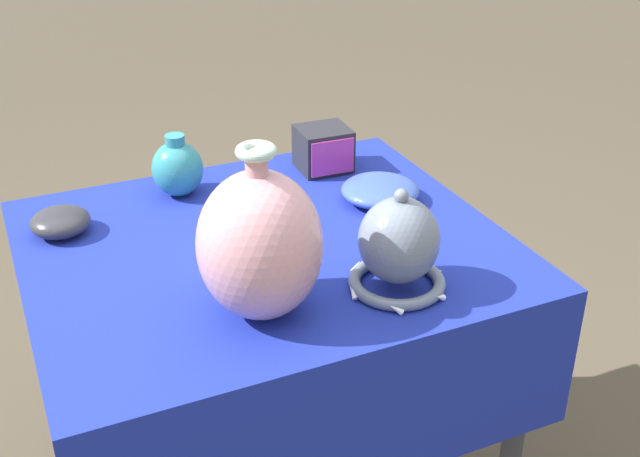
{
  "coord_description": "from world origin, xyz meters",
  "views": [
    {
      "loc": [
        -0.46,
        -1.29,
        1.51
      ],
      "look_at": [
        0.03,
        -0.19,
        0.86
      ],
      "focal_mm": 45.0,
      "sensor_mm": 36.0,
      "label": 1
    }
  ],
  "objects_px": {
    "mosaic_tile_box": "(324,149)",
    "jar_round_teal": "(177,168)",
    "vase_dome_bell": "(399,248)",
    "vase_tall_bulbous": "(260,244)",
    "bowl_shallow_cobalt": "(380,190)",
    "pot_squat_ivory": "(238,241)",
    "bowl_shallow_charcoal": "(60,222)"
  },
  "relations": [
    {
      "from": "mosaic_tile_box",
      "to": "jar_round_teal",
      "type": "bearing_deg",
      "value": -178.57
    },
    {
      "from": "vase_tall_bulbous",
      "to": "mosaic_tile_box",
      "type": "height_order",
      "value": "vase_tall_bulbous"
    },
    {
      "from": "mosaic_tile_box",
      "to": "pot_squat_ivory",
      "type": "bearing_deg",
      "value": -133.39
    },
    {
      "from": "mosaic_tile_box",
      "to": "pot_squat_ivory",
      "type": "height_order",
      "value": "mosaic_tile_box"
    },
    {
      "from": "jar_round_teal",
      "to": "bowl_shallow_cobalt",
      "type": "relative_size",
      "value": 0.82
    },
    {
      "from": "vase_tall_bulbous",
      "to": "mosaic_tile_box",
      "type": "xyz_separation_m",
      "value": [
        0.34,
        0.5,
        -0.08
      ]
    },
    {
      "from": "vase_dome_bell",
      "to": "jar_round_teal",
      "type": "relative_size",
      "value": 1.4
    },
    {
      "from": "bowl_shallow_charcoal",
      "to": "mosaic_tile_box",
      "type": "bearing_deg",
      "value": 7.06
    },
    {
      "from": "vase_dome_bell",
      "to": "pot_squat_ivory",
      "type": "height_order",
      "value": "vase_dome_bell"
    },
    {
      "from": "jar_round_teal",
      "to": "vase_dome_bell",
      "type": "bearing_deg",
      "value": -64.67
    },
    {
      "from": "jar_round_teal",
      "to": "bowl_shallow_charcoal",
      "type": "bearing_deg",
      "value": -162.98
    },
    {
      "from": "vase_tall_bulbous",
      "to": "mosaic_tile_box",
      "type": "bearing_deg",
      "value": 55.74
    },
    {
      "from": "pot_squat_ivory",
      "to": "bowl_shallow_cobalt",
      "type": "xyz_separation_m",
      "value": [
        0.36,
        0.1,
        -0.01
      ]
    },
    {
      "from": "bowl_shallow_cobalt",
      "to": "bowl_shallow_charcoal",
      "type": "bearing_deg",
      "value": 168.74
    },
    {
      "from": "bowl_shallow_charcoal",
      "to": "pot_squat_ivory",
      "type": "height_order",
      "value": "pot_squat_ivory"
    },
    {
      "from": "vase_dome_bell",
      "to": "jar_round_teal",
      "type": "xyz_separation_m",
      "value": [
        -0.25,
        0.53,
        -0.02
      ]
    },
    {
      "from": "vase_tall_bulbous",
      "to": "bowl_shallow_cobalt",
      "type": "relative_size",
      "value": 1.8
    },
    {
      "from": "bowl_shallow_charcoal",
      "to": "pot_squat_ivory",
      "type": "xyz_separation_m",
      "value": [
        0.29,
        -0.23,
        0.01
      ]
    },
    {
      "from": "jar_round_teal",
      "to": "mosaic_tile_box",
      "type": "bearing_deg",
      "value": -0.87
    },
    {
      "from": "vase_tall_bulbous",
      "to": "mosaic_tile_box",
      "type": "relative_size",
      "value": 2.5
    },
    {
      "from": "jar_round_teal",
      "to": "vase_tall_bulbous",
      "type": "bearing_deg",
      "value": -89.38
    },
    {
      "from": "vase_dome_bell",
      "to": "pot_squat_ivory",
      "type": "distance_m",
      "value": 0.31
    },
    {
      "from": "vase_tall_bulbous",
      "to": "pot_squat_ivory",
      "type": "relative_size",
      "value": 2.95
    },
    {
      "from": "bowl_shallow_charcoal",
      "to": "vase_tall_bulbous",
      "type": "bearing_deg",
      "value": -57.59
    },
    {
      "from": "jar_round_teal",
      "to": "bowl_shallow_cobalt",
      "type": "xyz_separation_m",
      "value": [
        0.39,
        -0.21,
        -0.04
      ]
    },
    {
      "from": "bowl_shallow_cobalt",
      "to": "vase_dome_bell",
      "type": "bearing_deg",
      "value": -112.95
    },
    {
      "from": "pot_squat_ivory",
      "to": "bowl_shallow_cobalt",
      "type": "relative_size",
      "value": 0.61
    },
    {
      "from": "vase_tall_bulbous",
      "to": "bowl_shallow_charcoal",
      "type": "relative_size",
      "value": 2.58
    },
    {
      "from": "vase_tall_bulbous",
      "to": "bowl_shallow_cobalt",
      "type": "distance_m",
      "value": 0.49
    },
    {
      "from": "mosaic_tile_box",
      "to": "bowl_shallow_cobalt",
      "type": "height_order",
      "value": "mosaic_tile_box"
    },
    {
      "from": "vase_dome_bell",
      "to": "bowl_shallow_cobalt",
      "type": "height_order",
      "value": "vase_dome_bell"
    },
    {
      "from": "jar_round_teal",
      "to": "pot_squat_ivory",
      "type": "height_order",
      "value": "jar_round_teal"
    }
  ]
}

